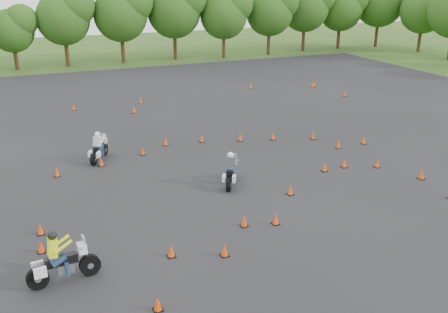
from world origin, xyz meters
name	(u,v)px	position (x,y,z in m)	size (l,w,h in m)	color
ground	(259,211)	(0.00, 0.00, 0.00)	(140.00, 140.00, 0.00)	#2D5119
asphalt_pad	(210,165)	(0.00, 6.00, 0.01)	(62.00, 62.00, 0.00)	black
treeline	(151,27)	(4.74, 35.01, 4.49)	(86.86, 31.91, 10.59)	#264D16
traffic_cones	(208,158)	(0.13, 6.53, 0.23)	(35.87, 32.67, 0.45)	#DF4109
rider_grey	(231,168)	(0.03, 3.16, 0.89)	(2.29, 0.70, 1.77)	#404148
rider_yellow	(63,257)	(-8.49, -2.24, 0.96)	(2.47, 0.76, 1.90)	#DAEB14
rider_white	(98,145)	(-5.40, 9.17, 0.87)	(2.23, 0.69, 1.72)	beige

